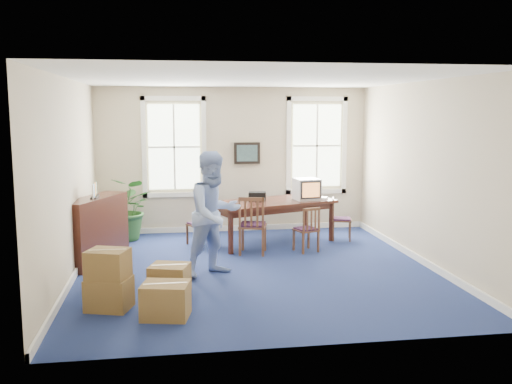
{
  "coord_description": "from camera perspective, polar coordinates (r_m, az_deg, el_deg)",
  "views": [
    {
      "loc": [
        -1.44,
        -9.33,
        2.69
      ],
      "look_at": [
        0.1,
        0.6,
        1.25
      ],
      "focal_mm": 40.0,
      "sensor_mm": 36.0,
      "label": 1
    }
  ],
  "objects": [
    {
      "name": "cardboard_boxes",
      "position": [
        8.15,
        -12.92,
        -8.1
      ],
      "size": [
        1.89,
        1.89,
        0.87
      ],
      "primitive_type": null,
      "rotation": [
        0.0,
        0.0,
        -0.28
      ],
      "color": "olive",
      "rests_on": "ground"
    },
    {
      "name": "baseboard_left",
      "position": [
        9.81,
        -17.62,
        -7.78
      ],
      "size": [
        0.04,
        6.5,
        0.12
      ],
      "primitive_type": "cube",
      "color": "white",
      "rests_on": "ground"
    },
    {
      "name": "chair_near_right",
      "position": [
        10.98,
        5.03,
        -3.7
      ],
      "size": [
        0.5,
        0.5,
        0.88
      ],
      "primitive_type": null,
      "rotation": [
        0.0,
        0.0,
        3.47
      ],
      "color": "brown",
      "rests_on": "ground"
    },
    {
      "name": "crt_tv",
      "position": [
        11.81,
        5.09,
        0.3
      ],
      "size": [
        0.55,
        0.59,
        0.44
      ],
      "primitive_type": null,
      "rotation": [
        0.0,
        0.0,
        0.14
      ],
      "color": "#B7B7BC",
      "rests_on": "conference_table"
    },
    {
      "name": "chair_near_left",
      "position": [
        10.76,
        -0.33,
        -3.28
      ],
      "size": [
        0.61,
        0.61,
        1.11
      ],
      "primitive_type": null,
      "rotation": [
        0.0,
        0.0,
        2.88
      ],
      "color": "brown",
      "rests_on": "ground"
    },
    {
      "name": "wall_back",
      "position": [
        12.71,
        -2.28,
        3.23
      ],
      "size": [
        6.5,
        0.0,
        6.5
      ],
      "primitive_type": "plane",
      "rotation": [
        1.57,
        0.0,
        0.0
      ],
      "color": "#C6B597",
      "rests_on": "ground"
    },
    {
      "name": "brochure_rack",
      "position": [
        10.4,
        -15.86,
        0.64
      ],
      "size": [
        0.16,
        0.62,
        0.27
      ],
      "primitive_type": null,
      "rotation": [
        0.0,
        0.0,
        0.08
      ],
      "color": "#99999E",
      "rests_on": "credenza"
    },
    {
      "name": "potted_plant",
      "position": [
        12.17,
        -12.71,
        -1.62
      ],
      "size": [
        1.48,
        1.39,
        1.33
      ],
      "primitive_type": "imported",
      "rotation": [
        0.0,
        0.0,
        -0.36
      ],
      "color": "#285724",
      "rests_on": "ground"
    },
    {
      "name": "game_console",
      "position": [
        11.87,
        6.76,
        -0.63
      ],
      "size": [
        0.23,
        0.25,
        0.05
      ],
      "primitive_type": "cube",
      "rotation": [
        0.0,
        0.0,
        -0.42
      ],
      "color": "white",
      "rests_on": "conference_table"
    },
    {
      "name": "wall_front",
      "position": [
        6.34,
        4.44,
        -1.77
      ],
      "size": [
        6.5,
        0.0,
        6.5
      ],
      "primitive_type": "plane",
      "rotation": [
        -1.57,
        0.0,
        0.0
      ],
      "color": "#C6B597",
      "rests_on": "ground"
    },
    {
      "name": "credenza",
      "position": [
        10.52,
        -15.82,
        -3.47
      ],
      "size": [
        1.08,
        1.64,
        1.25
      ],
      "primitive_type": "cube",
      "rotation": [
        0.0,
        0.0,
        -0.43
      ],
      "color": "#472016",
      "rests_on": "ground"
    },
    {
      "name": "wall_right",
      "position": [
        10.39,
        16.55,
        1.79
      ],
      "size": [
        0.0,
        6.5,
        6.5
      ],
      "primitive_type": "plane",
      "rotation": [
        1.57,
        0.0,
        -1.57
      ],
      "color": "#C6B597",
      "rests_on": "ground"
    },
    {
      "name": "window_right",
      "position": [
        13.02,
        6.09,
        4.63
      ],
      "size": [
        1.4,
        0.12,
        2.2
      ],
      "primitive_type": null,
      "color": "white",
      "rests_on": "ground"
    },
    {
      "name": "man",
      "position": [
        9.32,
        -4.18,
        -2.19
      ],
      "size": [
        1.25,
        1.18,
        2.04
      ],
      "primitive_type": "imported",
      "rotation": [
        0.0,
        0.0,
        0.54
      ],
      "color": "#94ADE7",
      "rests_on": "ground"
    },
    {
      "name": "window_left",
      "position": [
        12.58,
        -8.19,
        4.47
      ],
      "size": [
        1.4,
        0.12,
        2.2
      ],
      "primitive_type": null,
      "color": "white",
      "rests_on": "ground"
    },
    {
      "name": "baseboard_back",
      "position": [
        12.9,
        -2.23,
        -3.61
      ],
      "size": [
        6.0,
        0.04,
        0.12
      ],
      "primitive_type": "cube",
      "color": "white",
      "rests_on": "ground"
    },
    {
      "name": "chair_end_right",
      "position": [
        12.06,
        8.57,
        -2.68
      ],
      "size": [
        0.49,
        0.49,
        0.88
      ],
      "primitive_type": null,
      "rotation": [
        0.0,
        0.0,
        1.29
      ],
      "color": "brown",
      "rests_on": "ground"
    },
    {
      "name": "wall_left",
      "position": [
        9.52,
        -18.19,
        1.17
      ],
      "size": [
        0.0,
        6.5,
        6.5
      ],
      "primitive_type": "plane",
      "rotation": [
        1.57,
        0.0,
        1.57
      ],
      "color": "#C6B597",
      "rests_on": "ground"
    },
    {
      "name": "wall_picture",
      "position": [
        12.68,
        -0.91,
        3.91
      ],
      "size": [
        0.58,
        0.06,
        0.48
      ],
      "primitive_type": null,
      "color": "black",
      "rests_on": "ground"
    },
    {
      "name": "floor",
      "position": [
        9.81,
        -0.04,
        -7.75
      ],
      "size": [
        6.5,
        6.5,
        0.0
      ],
      "primitive_type": "plane",
      "color": "navy",
      "rests_on": "ground"
    },
    {
      "name": "ceiling",
      "position": [
        9.45,
        -0.04,
        11.25
      ],
      "size": [
        6.5,
        6.5,
        0.0
      ],
      "primitive_type": "plane",
      "rotation": [
        3.14,
        0.0,
        0.0
      ],
      "color": "white",
      "rests_on": "ground"
    },
    {
      "name": "equipment_bag",
      "position": [
        11.63,
        0.12,
        -0.45
      ],
      "size": [
        0.38,
        0.28,
        0.18
      ],
      "primitive_type": "cube",
      "rotation": [
        0.0,
        0.0,
        -0.16
      ],
      "color": "black",
      "rests_on": "conference_table"
    },
    {
      "name": "chair_end_left",
      "position": [
        11.53,
        -5.78,
        -3.16
      ],
      "size": [
        0.52,
        0.52,
        0.87
      ],
      "primitive_type": null,
      "rotation": [
        0.0,
        0.0,
        -1.14
      ],
      "color": "brown",
      "rests_on": "ground"
    },
    {
      "name": "conference_table",
      "position": [
        11.71,
        1.55,
        -2.97
      ],
      "size": [
        2.77,
        1.94,
        0.86
      ],
      "primitive_type": null,
      "rotation": [
        0.0,
        0.0,
        0.35
      ],
      "color": "#472016",
      "rests_on": "ground"
    },
    {
      "name": "baseboard_right",
      "position": [
        10.65,
        16.07,
        -6.47
      ],
      "size": [
        0.04,
        6.5,
        0.12
      ],
      "primitive_type": "cube",
      "color": "white",
      "rests_on": "ground"
    }
  ]
}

